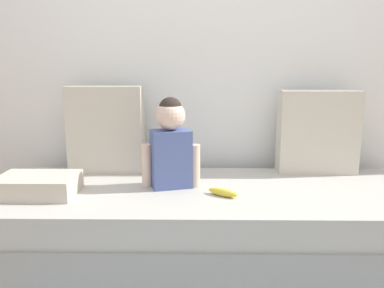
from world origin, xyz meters
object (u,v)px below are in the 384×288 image
at_px(banana, 223,192).
at_px(folded_blanket, 38,185).
at_px(throw_pillow_left, 106,129).
at_px(toddler, 171,143).
at_px(couch, 213,226).
at_px(throw_pillow_right, 318,132).

height_order(banana, folded_blanket, folded_blanket).
xyz_separation_m(throw_pillow_left, toddler, (0.43, -0.31, -0.02)).
bearing_deg(throw_pillow_left, couch, -28.24).
height_order(throw_pillow_right, folded_blanket, throw_pillow_right).
xyz_separation_m(banana, folded_blanket, (-0.96, 0.01, 0.03)).
height_order(couch, throw_pillow_right, throw_pillow_right).
xyz_separation_m(couch, toddler, (-0.23, 0.04, 0.46)).
relative_size(couch, toddler, 4.82).
distance_m(throw_pillow_left, banana, 0.89).
xyz_separation_m(toddler, banana, (0.28, -0.16, -0.22)).
bearing_deg(toddler, banana, -30.01).
xyz_separation_m(throw_pillow_right, folded_blanket, (-1.58, -0.47, -0.21)).
distance_m(couch, banana, 0.27).
xyz_separation_m(couch, banana, (0.04, -0.12, 0.24)).
relative_size(couch, folded_blanket, 6.00).
height_order(toddler, banana, toddler).
relative_size(throw_pillow_left, folded_blanket, 1.35).
distance_m(throw_pillow_left, toddler, 0.53).
xyz_separation_m(toddler, folded_blanket, (-0.69, -0.15, -0.19)).
height_order(throw_pillow_left, toddler, throw_pillow_left).
bearing_deg(toddler, folded_blanket, -167.37).
height_order(throw_pillow_left, throw_pillow_right, throw_pillow_left).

